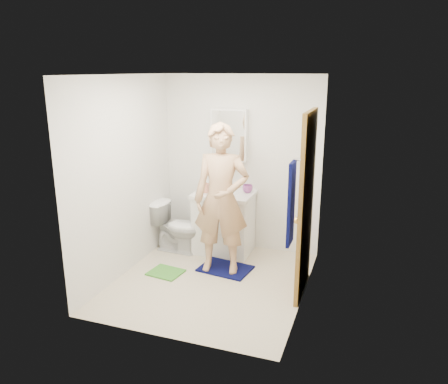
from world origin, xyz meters
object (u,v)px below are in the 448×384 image
at_px(medicine_cabinet, 229,135).
at_px(man, 221,199).
at_px(vanity_cabinet, 224,224).
at_px(toothbrush_cup, 248,189).
at_px(toilet, 177,227).
at_px(towel, 291,204).
at_px(soap_dispenser, 205,186).

bearing_deg(medicine_cabinet, man, -77.93).
bearing_deg(vanity_cabinet, toothbrush_cup, 20.55).
relative_size(vanity_cabinet, toilet, 1.15).
xyz_separation_m(toothbrush_cup, man, (-0.12, -0.71, 0.04)).
relative_size(medicine_cabinet, toothbrush_cup, 5.14).
xyz_separation_m(vanity_cabinet, toilet, (-0.62, -0.19, -0.05)).
distance_m(vanity_cabinet, man, 0.83).
relative_size(towel, toilet, 1.15).
xyz_separation_m(vanity_cabinet, medicine_cabinet, (0.00, 0.22, 1.20)).
distance_m(medicine_cabinet, toilet, 1.46).
height_order(towel, toilet, towel).
bearing_deg(toothbrush_cup, towel, -61.11).
relative_size(vanity_cabinet, toothbrush_cup, 5.87).
distance_m(toilet, man, 1.07).
bearing_deg(soap_dispenser, toilet, -163.04).
bearing_deg(towel, toilet, 144.16).
distance_m(towel, soap_dispenser, 2.03).
bearing_deg(vanity_cabinet, soap_dispenser, -163.57).
distance_m(soap_dispenser, man, 0.67).
distance_m(vanity_cabinet, toothbrush_cup, 0.60).
distance_m(soap_dispenser, toothbrush_cup, 0.57).
xyz_separation_m(medicine_cabinet, toothbrush_cup, (0.30, -0.11, -0.70)).
relative_size(toilet, toothbrush_cup, 5.09).
bearing_deg(soap_dispenser, medicine_cabinet, 50.70).
height_order(medicine_cabinet, man, medicine_cabinet).
relative_size(soap_dispenser, toothbrush_cup, 1.37).
height_order(medicine_cabinet, soap_dispenser, medicine_cabinet).
relative_size(vanity_cabinet, soap_dispenser, 4.28).
bearing_deg(toothbrush_cup, toilet, -161.99).
bearing_deg(soap_dispenser, man, -51.49).
relative_size(toothbrush_cup, man, 0.07).
height_order(vanity_cabinet, towel, towel).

